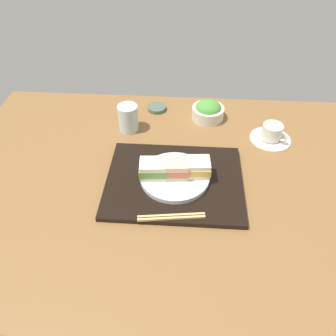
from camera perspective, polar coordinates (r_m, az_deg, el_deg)
name	(u,v)px	position (r cm, az deg, el deg)	size (l,w,h in cm)	color
ground_plane	(163,182)	(108.38, -0.90, -2.46)	(140.00, 100.00, 3.00)	brown
serving_tray	(174,181)	(105.47, 1.07, -2.28)	(42.46, 33.62, 1.65)	black
sandwich_plate	(175,177)	(104.72, 1.15, -1.47)	(21.73, 21.73, 1.52)	silver
sandwich_near	(153,169)	(102.29, -2.56, -0.15)	(8.88, 6.99, 5.37)	#EFE5C1
sandwich_middle	(175,168)	(102.27, 1.18, -0.06)	(8.80, 7.05, 5.54)	beige
sandwich_far	(197,168)	(102.81, 4.89, -0.04)	(8.77, 7.11, 5.34)	#EFE5C1
salad_bowl	(208,111)	(132.64, 6.83, 9.64)	(12.33, 12.33, 7.44)	silver
chopsticks_pair	(171,217)	(94.53, 0.57, -8.31)	(19.05, 4.15, 0.70)	tan
coffee_cup	(272,134)	(126.70, 17.20, 5.54)	(14.67, 14.67, 6.28)	silver
drinking_glass	(128,118)	(125.49, -6.76, 8.42)	(7.34, 7.34, 10.14)	silver
small_sauce_dish	(157,108)	(138.13, -1.91, 10.14)	(7.30, 7.30, 1.53)	#4C6051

